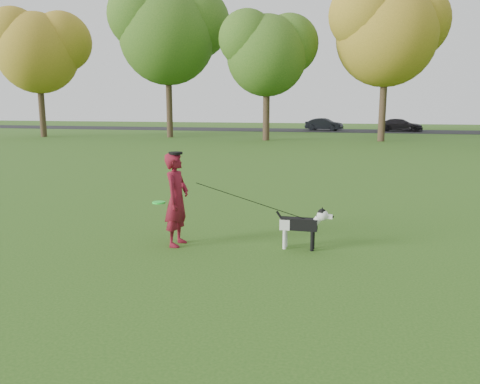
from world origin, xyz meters
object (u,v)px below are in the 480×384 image
(car_right, at_px, (401,125))
(man, at_px, (177,199))
(car_mid, at_px, (324,124))
(dog, at_px, (303,223))

(car_right, bearing_deg, man, 176.70)
(car_mid, bearing_deg, dog, -162.62)
(man, distance_m, dog, 2.26)
(car_right, bearing_deg, car_mid, 96.85)
(man, relative_size, car_mid, 0.45)
(car_mid, xyz_separation_m, car_right, (7.28, 0.00, -0.00))
(man, relative_size, car_right, 0.40)
(dog, height_order, car_mid, car_mid)
(man, height_order, car_mid, man)
(man, xyz_separation_m, car_right, (7.19, 40.21, -0.21))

